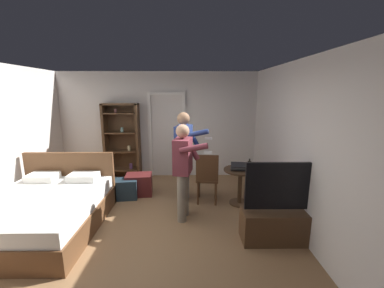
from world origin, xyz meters
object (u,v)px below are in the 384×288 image
object	(u,v)px
laptop	(239,167)
bottle_on_table	(249,166)
bed	(45,210)
person_striped_shirt	(184,151)
wooden_chair	(207,176)
suitcase_dark	(123,189)
person_blue_shirt	(184,166)
side_table	(240,181)
suitcase_small	(139,184)
bookshelf	(122,139)
tv_flatscreen	(284,219)

from	to	relation	value
laptop	bottle_on_table	size ratio (longest dim) A/B	1.62
bed	person_striped_shirt	world-z (taller)	person_striped_shirt
laptop	wooden_chair	size ratio (longest dim) A/B	0.37
laptop	suitcase_dark	size ratio (longest dim) A/B	0.66
person_blue_shirt	suitcase_dark	world-z (taller)	person_blue_shirt
suitcase_dark	laptop	bearing A→B (deg)	-13.51
side_table	laptop	distance (m)	0.29
laptop	suitcase_small	xyz separation A→B (m)	(-2.00, 0.49, -0.53)
bookshelf	person_blue_shirt	distance (m)	2.55
suitcase_small	bed	bearing A→B (deg)	-139.30
wooden_chair	person_striped_shirt	distance (m)	0.66
bookshelf	suitcase_small	xyz separation A→B (m)	(0.59, -1.04, -0.78)
laptop	tv_flatscreen	bearing A→B (deg)	-69.79
laptop	suitcase_small	size ratio (longest dim) A/B	0.69
tv_flatscreen	bottle_on_table	xyz separation A→B (m)	(-0.25, 1.12, 0.46)
tv_flatscreen	person_blue_shirt	bearing A→B (deg)	155.35
suitcase_dark	suitcase_small	xyz separation A→B (m)	(0.28, 0.19, 0.02)
bookshelf	wooden_chair	bearing A→B (deg)	-35.91
side_table	wooden_chair	bearing A→B (deg)	175.71
side_table	laptop	world-z (taller)	laptop
bookshelf	laptop	bearing A→B (deg)	-30.66
tv_flatscreen	suitcase_dark	distance (m)	3.07
bed	wooden_chair	distance (m)	2.77
suitcase_small	laptop	bearing A→B (deg)	-19.64
person_blue_shirt	suitcase_dark	distance (m)	1.65
bookshelf	tv_flatscreen	xyz separation A→B (m)	(3.01, -2.69, -0.66)
bottle_on_table	suitcase_dark	world-z (taller)	bottle_on_table
bottle_on_table	suitcase_dark	size ratio (longest dim) A/B	0.41
bookshelf	suitcase_dark	xyz separation A→B (m)	(0.31, -1.23, -0.80)
bottle_on_table	suitcase_small	size ratio (longest dim) A/B	0.42
bottle_on_table	person_striped_shirt	xyz separation A→B (m)	(-1.21, 0.25, 0.23)
suitcase_small	bottle_on_table	bearing A→B (deg)	-19.49
bed	laptop	distance (m)	3.34
laptop	wooden_chair	xyz separation A→B (m)	(-0.59, 0.09, -0.21)
suitcase_dark	suitcase_small	distance (m)	0.34
bed	side_table	bearing A→B (deg)	14.41
laptop	suitcase_small	world-z (taller)	laptop
bookshelf	suitcase_dark	world-z (taller)	bookshelf
laptop	wooden_chair	world-z (taller)	wooden_chair
bookshelf	bottle_on_table	bearing A→B (deg)	-29.63
laptop	suitcase_dark	distance (m)	2.36
tv_flatscreen	suitcase_small	xyz separation A→B (m)	(-2.42, 1.64, -0.11)
person_blue_shirt	suitcase_small	xyz separation A→B (m)	(-0.97, 0.98, -0.71)
bookshelf	person_striped_shirt	distance (m)	2.04
person_striped_shirt	suitcase_small	size ratio (longest dim) A/B	3.29
bottle_on_table	wooden_chair	world-z (taller)	wooden_chair
side_table	suitcase_dark	size ratio (longest dim) A/B	1.26
tv_flatscreen	wooden_chair	bearing A→B (deg)	129.29
person_blue_shirt	suitcase_small	bearing A→B (deg)	134.66
tv_flatscreen	suitcase_small	bearing A→B (deg)	145.81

